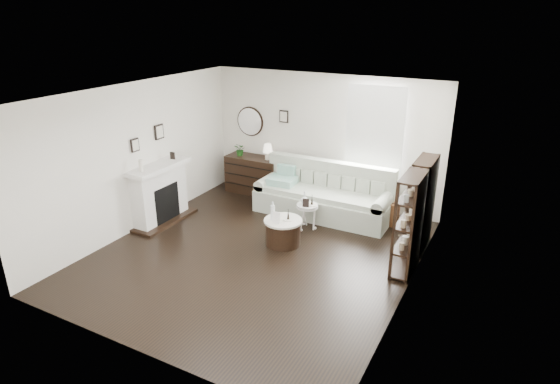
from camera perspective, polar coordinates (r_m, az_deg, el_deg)
The scene contains 18 objects.
room at distance 9.43m, azimuth 9.32°, elevation 7.16°, with size 5.50×5.50×5.50m.
fireplace at distance 9.27m, azimuth -14.39°, elevation -0.37°, with size 0.50×1.40×1.84m.
shelf_unit_far at distance 8.24m, azimuth 16.85°, elevation -1.43°, with size 0.30×0.80×1.60m.
shelf_unit_near at distance 7.42m, azimuth 15.39°, elevation -3.83°, with size 0.30×0.80×1.60m.
sofa at distance 9.40m, azimuth 5.39°, elevation -0.73°, with size 2.70×0.93×1.05m.
quilt at distance 9.54m, azimuth 0.24°, elevation 1.39°, with size 0.55×0.45×0.14m, color #238162.
suitcase at distance 9.24m, azimuth 12.23°, elevation -2.39°, with size 0.66×0.22×0.44m, color brown.
dresser at distance 10.48m, azimuth -3.19°, elevation 2.11°, with size 1.24×0.53×0.83m.
table_lamp at distance 10.13m, azimuth -1.49°, elevation 4.93°, with size 0.22×0.22×0.34m, color #F4E7CE, non-canonical shape.
potted_plant at distance 10.43m, azimuth -4.87°, elevation 5.17°, with size 0.26×0.22×0.28m, color #1B4F16.
drum_table at distance 8.22m, azimuth 0.38°, elevation -4.86°, with size 0.67×0.67×0.46m.
pedestal_table at distance 8.70m, azimuth 3.34°, elevation -1.80°, with size 0.41×0.41×0.49m.
eiffel_drum at distance 8.09m, azimuth 1.01°, elevation -2.82°, with size 0.10×0.10×0.18m, color black, non-canonical shape.
bottle_drum at distance 8.06m, azimuth -0.91°, elevation -2.30°, with size 0.08×0.08×0.33m, color silver.
card_frame_drum at distance 7.96m, azimuth -0.47°, elevation -3.14°, with size 0.15×0.01×0.20m, color white.
eiffel_ped at distance 8.64m, azimuth 3.92°, elevation -1.01°, with size 0.11×0.11×0.19m, color black, non-canonical shape.
flask_ped at distance 8.67m, azimuth 2.99°, elevation -0.66°, with size 0.13×0.13×0.25m, color silver, non-canonical shape.
card_frame_ped at distance 8.55m, azimuth 3.17°, elevation -1.32°, with size 0.12×0.01×0.16m, color black.
Camera 1 is at (3.63, -5.99, 3.86)m, focal length 30.00 mm.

